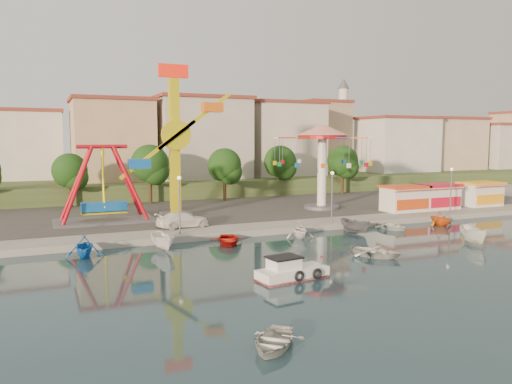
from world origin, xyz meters
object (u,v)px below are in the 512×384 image
wave_swinger (322,147)px  rowboat_a (377,252)px  cabin_motorboat (291,272)px  skiff (474,235)px  van (183,220)px  kamikaze_tower (179,146)px  pirate_ship_ride (103,186)px

wave_swinger → rowboat_a: 24.22m
cabin_motorboat → skiff: 20.28m
van → kamikaze_tower: bearing=-19.2°
cabin_motorboat → pirate_ship_ride: bearing=102.2°
rowboat_a → skiff: size_ratio=0.96×
pirate_ship_ride → van: pirate_ship_ride is taller
kamikaze_tower → cabin_motorboat: 25.88m
kamikaze_tower → wave_swinger: kamikaze_tower is taller
wave_swinger → pirate_ship_ride: bearing=179.6°
pirate_ship_ride → rowboat_a: bearing=-50.4°
rowboat_a → skiff: bearing=-29.1°
kamikaze_tower → rowboat_a: kamikaze_tower is taller
van → cabin_motorboat: bearing=-179.8°
skiff → rowboat_a: bearing=-156.0°
pirate_ship_ride → van: bearing=-43.0°
pirate_ship_ride → van: (6.66, -6.20, -3.04)m
skiff → van: (-22.26, 14.81, 0.57)m
van → pirate_ship_ride: bearing=40.1°
rowboat_a → skiff: (10.93, 0.72, 0.38)m
cabin_motorboat → van: 18.52m
cabin_motorboat → rowboat_a: (9.03, 2.83, -0.05)m
wave_swinger → rowboat_a: wave_swinger is taller
wave_swinger → cabin_motorboat: (-16.88, -24.37, -7.74)m
kamikaze_tower → rowboat_a: bearing=-65.4°
kamikaze_tower → wave_swinger: 17.81m
kamikaze_tower → skiff: (20.89, -21.06, -7.62)m
van → rowboat_a: bearing=-150.8°
skiff → wave_swinger: bearing=118.6°
pirate_ship_ride → rowboat_a: size_ratio=2.60×
wave_swinger → kamikaze_tower: bearing=179.2°
pirate_ship_ride → kamikaze_tower: bearing=0.4°
wave_swinger → skiff: 22.32m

